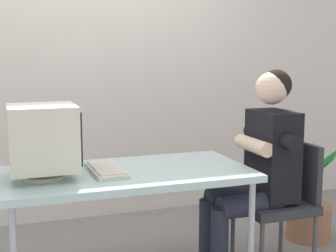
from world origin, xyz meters
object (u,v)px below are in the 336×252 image
at_px(crt_monitor, 44,138).
at_px(person_seated, 258,164).
at_px(office_chair, 282,196).
at_px(keyboard, 106,169).
at_px(desk, 128,179).
at_px(potted_plant, 309,199).

relative_size(crt_monitor, person_seated, 0.31).
height_order(crt_monitor, office_chair, crt_monitor).
relative_size(crt_monitor, keyboard, 0.96).
distance_m(office_chair, person_seated, 0.30).
bearing_deg(crt_monitor, desk, 1.15).
height_order(desk, potted_plant, potted_plant).
distance_m(crt_monitor, person_seated, 1.33).
distance_m(crt_monitor, office_chair, 1.57).
distance_m(keyboard, office_chair, 1.19).
bearing_deg(office_chair, desk, 178.56).
relative_size(crt_monitor, potted_plant, 0.51).
relative_size(keyboard, person_seated, 0.32).
distance_m(office_chair, potted_plant, 0.60).
relative_size(desk, crt_monitor, 3.55).
bearing_deg(potted_plant, keyboard, -169.32).
distance_m(person_seated, potted_plant, 0.84).
distance_m(keyboard, potted_plant, 1.71).
height_order(office_chair, person_seated, person_seated).
bearing_deg(crt_monitor, person_seated, -0.72).
bearing_deg(crt_monitor, potted_plant, 9.42).
height_order(desk, person_seated, person_seated).
xyz_separation_m(crt_monitor, potted_plant, (1.96, 0.33, -0.64)).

